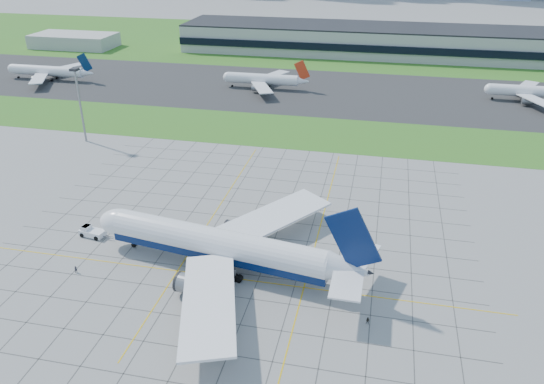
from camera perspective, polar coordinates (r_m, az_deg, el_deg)
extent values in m
plane|color=gray|center=(117.42, -5.19, -8.50)|extent=(1400.00, 1400.00, 0.00)
cube|color=#3B7421|center=(195.66, 2.53, 6.52)|extent=(700.00, 35.00, 0.04)
cube|color=#383838|center=(247.44, 4.77, 10.81)|extent=(700.00, 75.00, 0.04)
cube|color=#3B7421|center=(353.93, 7.33, 15.53)|extent=(700.00, 145.00, 0.04)
cube|color=#474744|center=(144.70, -22.50, -3.32)|extent=(0.18, 130.00, 0.02)
cube|color=#474744|center=(140.52, -19.79, -3.73)|extent=(0.18, 130.00, 0.02)
cube|color=#474744|center=(136.69, -16.91, -4.15)|extent=(0.18, 130.00, 0.02)
cube|color=#474744|center=(133.22, -13.87, -4.59)|extent=(0.18, 130.00, 0.02)
cube|color=#474744|center=(130.15, -10.68, -5.04)|extent=(0.18, 130.00, 0.02)
cube|color=#474744|center=(127.51, -7.33, -5.49)|extent=(0.18, 130.00, 0.02)
cube|color=#474744|center=(125.33, -3.85, -5.93)|extent=(0.18, 130.00, 0.02)
cube|color=#474744|center=(123.63, -0.26, -6.37)|extent=(0.18, 130.00, 0.02)
cube|color=#474744|center=(122.42, 3.42, -6.79)|extent=(0.18, 130.00, 0.02)
cube|color=#474744|center=(121.74, 7.17, -7.19)|extent=(0.18, 130.00, 0.02)
cube|color=#474744|center=(121.57, 10.95, -7.56)|extent=(0.18, 130.00, 0.02)
cube|color=#474744|center=(121.93, 14.73, -7.90)|extent=(0.18, 130.00, 0.02)
cube|color=#474744|center=(122.82, 18.48, -8.20)|extent=(0.18, 130.00, 0.02)
cube|color=#474744|center=(94.76, -11.14, -19.36)|extent=(110.00, 0.18, 0.02)
cube|color=#474744|center=(99.94, -9.35, -16.21)|extent=(110.00, 0.18, 0.02)
cube|color=#474744|center=(105.48, -7.78, -13.36)|extent=(110.00, 0.18, 0.02)
cube|color=#474744|center=(111.32, -6.40, -10.80)|extent=(110.00, 0.18, 0.02)
cube|color=#474744|center=(117.41, -5.19, -8.50)|extent=(110.00, 0.18, 0.02)
cube|color=#474744|center=(123.72, -4.11, -6.42)|extent=(110.00, 0.18, 0.02)
cube|color=#474744|center=(130.22, -3.14, -4.54)|extent=(110.00, 0.18, 0.02)
cube|color=#474744|center=(136.87, -2.27, -2.85)|extent=(110.00, 0.18, 0.02)
cube|color=#474744|center=(143.67, -1.48, -1.31)|extent=(110.00, 0.18, 0.02)
cube|color=#474744|center=(150.58, -0.77, 0.09)|extent=(110.00, 0.18, 0.02)
cube|color=#474744|center=(157.59, -0.12, 1.36)|extent=(110.00, 0.18, 0.02)
cube|color=#474744|center=(164.70, 0.48, 2.53)|extent=(110.00, 0.18, 0.02)
cube|color=#474744|center=(171.88, 1.02, 3.60)|extent=(110.00, 0.18, 0.02)
cube|color=#DFB30B|center=(115.86, -5.48, -9.05)|extent=(120.00, 0.25, 0.03)
cube|color=#DFB30B|center=(136.16, -6.77, -3.20)|extent=(0.25, 100.00, 0.03)
cube|color=#DFB30B|center=(130.60, 4.99, -4.51)|extent=(0.25, 100.00, 0.03)
cube|color=#B7B7B2|center=(326.80, 14.20, 15.37)|extent=(260.00, 42.00, 15.00)
cube|color=black|center=(305.80, 14.23, 14.53)|extent=(260.00, 1.00, 4.00)
cube|color=black|center=(325.44, 14.37, 16.73)|extent=(260.00, 42.00, 0.80)
cube|color=#B7B7B2|center=(361.92, -20.49, 15.01)|extent=(50.00, 25.00, 8.00)
cylinder|color=gray|center=(193.63, -19.89, 8.63)|extent=(0.70, 0.70, 25.00)
cube|color=black|center=(190.41, -20.49, 12.25)|extent=(2.50, 2.50, 0.80)
cylinder|color=white|center=(115.73, -5.81, -5.50)|extent=(50.20, 14.01, 6.49)
cube|color=#071A49|center=(116.84, -5.77, -6.36)|extent=(50.13, 13.58, 1.73)
ellipsoid|color=white|center=(127.65, -15.90, -3.18)|extent=(11.26, 8.00, 6.49)
cube|color=black|center=(128.72, -16.79, -2.77)|extent=(2.88, 3.79, 0.65)
cone|color=white|center=(107.47, 8.17, -8.26)|extent=(9.50, 7.42, 6.17)
cube|color=#071A49|center=(103.43, 8.72, -5.02)|extent=(11.75, 2.33, 13.82)
cube|color=white|center=(127.59, 0.27, -2.63)|extent=(25.30, 30.46, 1.05)
cube|color=white|center=(101.35, -6.83, -11.60)|extent=(18.30, 31.84, 1.05)
cylinder|color=slate|center=(126.11, -3.46, -4.20)|extent=(7.58, 5.14, 4.11)
cylinder|color=slate|center=(109.37, -8.40, -9.88)|extent=(7.58, 5.14, 4.11)
cylinder|color=gray|center=(128.50, -14.66, -5.22)|extent=(0.44, 0.44, 2.81)
cylinder|color=black|center=(128.92, -14.62, -5.52)|extent=(1.26, 0.72, 1.19)
cylinder|color=black|center=(119.28, -2.60, -7.37)|extent=(1.59, 1.50, 1.41)
cylinder|color=black|center=(114.13, -4.00, -9.18)|extent=(1.59, 1.50, 1.41)
cube|color=white|center=(136.00, -18.74, -4.17)|extent=(6.56, 3.80, 1.44)
cube|color=white|center=(136.48, -19.35, -3.65)|extent=(2.18, 2.53, 1.14)
cube|color=black|center=(136.38, -19.36, -3.58)|extent=(1.95, 2.29, 0.72)
cube|color=gray|center=(133.58, -17.23, -4.67)|extent=(3.09, 0.66, 0.19)
cylinder|color=black|center=(138.26, -19.05, -3.86)|extent=(1.20, 0.68, 1.14)
cylinder|color=black|center=(136.55, -19.74, -4.38)|extent=(1.20, 0.68, 1.14)
cylinder|color=black|center=(135.84, -17.69, -4.21)|extent=(1.20, 0.68, 1.14)
cylinder|color=black|center=(134.11, -18.38, -4.75)|extent=(1.20, 0.68, 1.14)
imported|color=black|center=(123.76, -20.35, -7.81)|extent=(0.69, 0.67, 1.59)
imported|color=black|center=(104.53, 10.27, -13.48)|extent=(0.92, 0.84, 1.55)
cylinder|color=white|center=(285.62, -23.03, 11.91)|extent=(37.62, 4.80, 4.80)
cube|color=#07214A|center=(273.26, -19.51, 12.99)|extent=(7.46, 0.40, 9.15)
cube|color=white|center=(293.19, -21.39, 12.37)|extent=(13.89, 20.66, 0.40)
cube|color=white|center=(275.62, -23.80, 11.12)|extent=(13.89, 20.66, 0.40)
cylinder|color=black|center=(286.53, -22.12, 11.28)|extent=(1.00, 1.00, 1.00)
cylinder|color=black|center=(283.02, -22.60, 11.02)|extent=(1.00, 1.00, 1.00)
cylinder|color=white|center=(248.95, -1.03, 12.06)|extent=(32.87, 4.80, 4.80)
cube|color=red|center=(244.30, 3.25, 12.95)|extent=(7.46, 0.40, 9.15)
cube|color=white|center=(259.05, 0.05, 12.46)|extent=(13.89, 20.66, 0.40)
cube|color=white|center=(238.31, -1.09, 11.19)|extent=(13.89, 20.66, 0.40)
cylinder|color=black|center=(251.47, -0.28, 11.27)|extent=(1.00, 1.00, 1.00)
cylinder|color=black|center=(247.33, -0.51, 11.00)|extent=(1.00, 1.00, 1.00)
cylinder|color=white|center=(254.30, 25.75, 9.76)|extent=(30.12, 4.80, 4.80)
cube|color=white|center=(265.33, 25.70, 10.21)|extent=(13.89, 20.66, 0.40)
cube|color=white|center=(244.71, 26.68, 8.78)|extent=(13.89, 20.66, 0.40)
cylinder|color=black|center=(257.97, 26.03, 8.98)|extent=(1.00, 1.00, 1.00)
cylinder|color=black|center=(253.86, 26.22, 8.68)|extent=(1.00, 1.00, 1.00)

